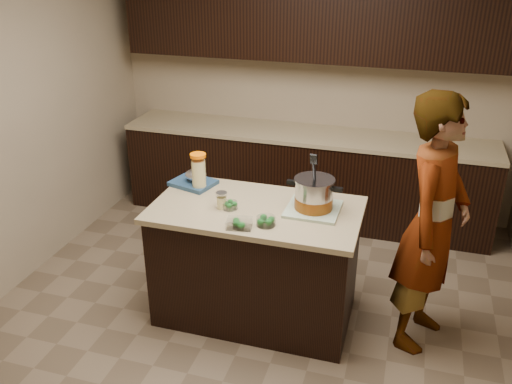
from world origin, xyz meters
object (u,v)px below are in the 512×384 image
at_px(stock_pot, 314,196).
at_px(lemonade_pitcher, 199,173).
at_px(island, 256,262).
at_px(person, 432,225).

bearing_deg(stock_pot, lemonade_pitcher, 178.92).
bearing_deg(island, person, 4.51).
bearing_deg(lemonade_pitcher, island, -18.56).
relative_size(island, lemonade_pitcher, 5.17).
bearing_deg(island, lemonade_pitcher, 161.44).
bearing_deg(person, stock_pot, 109.78).
xyz_separation_m(stock_pot, person, (0.79, 0.02, -0.12)).
height_order(island, person, person).
relative_size(island, person, 0.81).
height_order(island, lemonade_pitcher, lemonade_pitcher).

